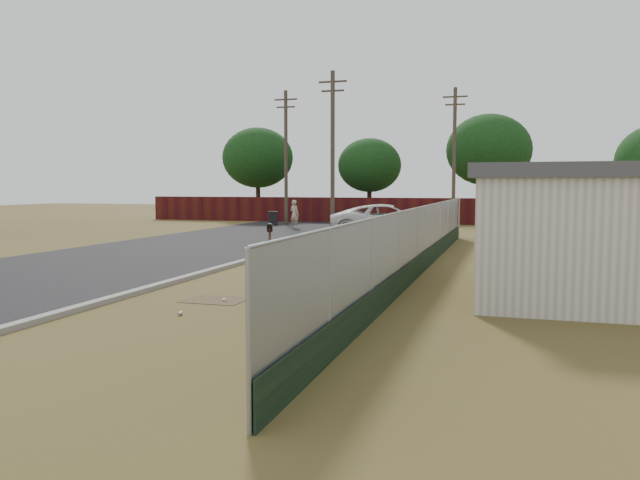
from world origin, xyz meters
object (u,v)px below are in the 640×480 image
(fire_hydrant, at_px, (305,332))
(mailbox, at_px, (270,231))
(pedestrian, at_px, (294,214))
(trash_bin, at_px, (273,218))
(pickup_truck, at_px, (389,220))

(fire_hydrant, relative_size, mailbox, 0.66)
(pedestrian, height_order, trash_bin, pedestrian)
(mailbox, height_order, pedestrian, pedestrian)
(pedestrian, bearing_deg, trash_bin, -26.16)
(pickup_truck, xyz_separation_m, pedestrian, (-6.68, 4.30, 0.04))
(mailbox, bearing_deg, pickup_truck, 78.52)
(mailbox, relative_size, pickup_truck, 0.21)
(trash_bin, bearing_deg, mailbox, -68.92)
(pickup_truck, relative_size, trash_bin, 6.54)
(pedestrian, distance_m, trash_bin, 3.70)
(mailbox, xyz_separation_m, trash_bin, (-6.93, 17.99, -0.54))
(pedestrian, bearing_deg, mailbox, 127.64)
(pickup_truck, bearing_deg, trash_bin, 39.90)
(fire_hydrant, distance_m, trash_bin, 32.25)
(pickup_truck, bearing_deg, pedestrian, 44.55)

